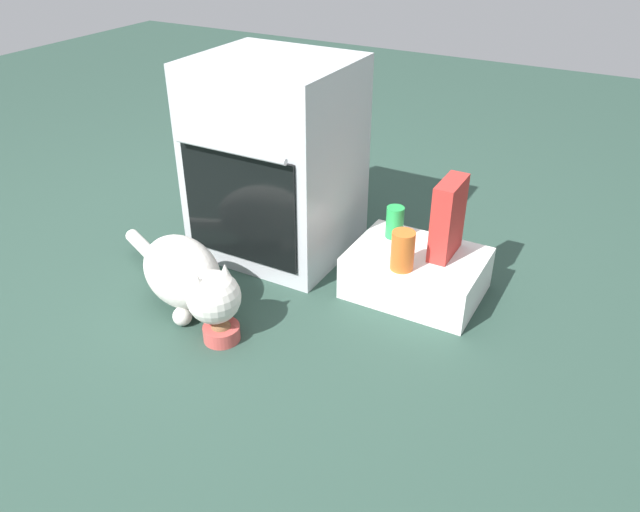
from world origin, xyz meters
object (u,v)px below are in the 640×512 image
object	(u,v)px
pantry_cabinet	(416,273)
oven	(276,160)
soda_can	(395,222)
cereal_box	(448,218)
cat	(188,277)
food_bowl	(222,331)
sauce_jar	(403,251)

from	to	relation	value
pantry_cabinet	oven	bearing A→B (deg)	175.86
pantry_cabinet	soda_can	bearing A→B (deg)	149.23
oven	soda_can	bearing A→B (deg)	3.44
oven	cereal_box	distance (m)	0.70
cat	cereal_box	size ratio (longest dim) A/B	2.61
oven	soda_can	world-z (taller)	oven
food_bowl	sauce_jar	bearing A→B (deg)	45.68
food_bowl	soda_can	size ratio (longest dim) A/B	1.02
pantry_cabinet	sauce_jar	bearing A→B (deg)	-96.16
cat	sauce_jar	bearing A→B (deg)	53.23
oven	pantry_cabinet	bearing A→B (deg)	-4.14
cat	soda_can	world-z (taller)	soda_can
soda_can	cereal_box	bearing A→B (deg)	-7.73
food_bowl	cereal_box	world-z (taller)	cereal_box
oven	cat	distance (m)	0.59
cereal_box	soda_can	xyz separation A→B (m)	(-0.21, 0.03, -0.08)
pantry_cabinet	food_bowl	distance (m)	0.73
food_bowl	cat	distance (m)	0.24
cereal_box	sauce_jar	distance (m)	0.20
pantry_cabinet	food_bowl	xyz separation A→B (m)	(-0.45, -0.57, -0.05)
pantry_cabinet	sauce_jar	world-z (taller)	sauce_jar
pantry_cabinet	cat	size ratio (longest dim) A/B	0.64
oven	pantry_cabinet	distance (m)	0.69
cat	sauce_jar	size ratio (longest dim) A/B	5.22
oven	sauce_jar	world-z (taller)	oven
cat	cereal_box	xyz separation A→B (m)	(0.73, 0.53, 0.17)
cereal_box	food_bowl	bearing A→B (deg)	-130.75
cereal_box	sauce_jar	world-z (taller)	cereal_box
food_bowl	cereal_box	xyz separation A→B (m)	(0.53, 0.62, 0.27)
pantry_cabinet	cat	xyz separation A→B (m)	(-0.65, -0.49, 0.05)
oven	cereal_box	world-z (taller)	oven
food_bowl	soda_can	world-z (taller)	soda_can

